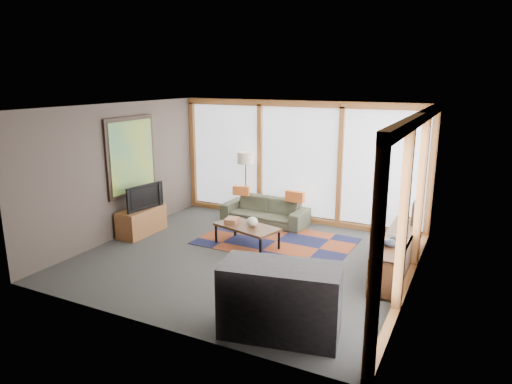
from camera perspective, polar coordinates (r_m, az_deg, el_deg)
The scene contains 17 objects.
ground at distance 8.04m, azimuth -1.28°, elevation -8.26°, with size 5.50×5.50×0.00m, color #282826.
room_envelope at distance 7.88m, azimuth 3.75°, elevation 2.98°, with size 5.52×5.02×2.62m.
rug at distance 8.82m, azimuth 2.54°, elevation -6.16°, with size 2.84×1.82×0.01m, color maroon.
sofa at distance 9.83m, azimuth 1.14°, elevation -2.36°, with size 1.86×0.73×0.54m, color #3C3F2D.
pillow_left at distance 10.02m, azimuth -1.89°, elevation 0.17°, with size 0.37×0.11×0.20m, color #C35B22.
pillow_right at distance 9.51m, azimuth 4.88°, elevation -0.57°, with size 0.41×0.12×0.22m, color #C35B22.
floor_lamp at distance 10.23m, azimuth -1.29°, elevation 0.97°, with size 0.37×0.37×1.46m, color #332219, non-canonical shape.
coffee_table at distance 8.51m, azimuth -1.15°, elevation -5.52°, with size 1.19×0.60×0.40m, color #371C0F, non-canonical shape.
book_stack at distance 8.61m, azimuth -3.05°, elevation -3.58°, with size 0.23×0.28×0.09m, color brown.
vase at distance 8.39m, azimuth -0.48°, elevation -3.74°, with size 0.21×0.21×0.18m, color beige.
bookshelf at distance 7.79m, azimuth 17.16°, elevation -7.34°, with size 0.43×2.35×0.59m, color #371C0F, non-canonical shape.
bowl_a at distance 7.19m, azimuth 16.37°, elevation -6.13°, with size 0.22×0.22×0.11m, color black.
bowl_b at distance 7.45m, azimuth 16.96°, elevation -5.59°, with size 0.16×0.16×0.08m, color black.
shelf_picture at distance 8.36m, azimuth 19.14°, elevation -2.46°, with size 0.04×0.30×0.40m, color black.
tv_console at distance 9.44m, azimuth -14.09°, elevation -3.53°, with size 0.44×1.06×0.53m, color brown.
television at distance 9.27m, azimuth -14.04°, elevation -0.54°, with size 0.87×0.11×0.50m, color black.
bar_counter at distance 5.65m, azimuth 3.05°, elevation -13.37°, with size 1.43×0.67×0.90m, color black.
Camera 1 is at (3.47, -6.57, 3.06)m, focal length 32.00 mm.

